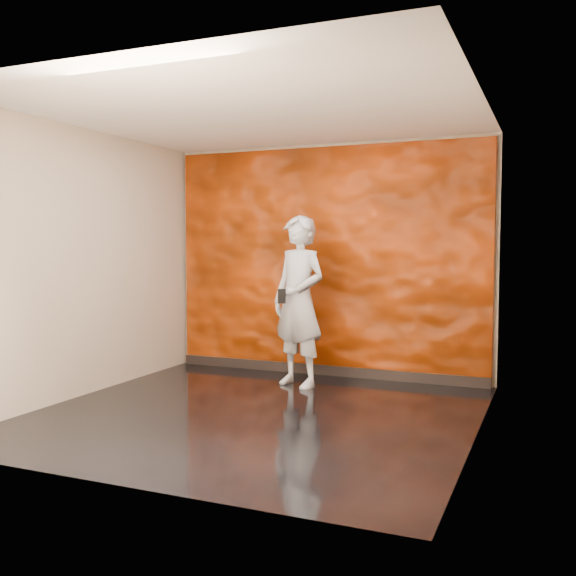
% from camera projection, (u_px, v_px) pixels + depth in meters
% --- Properties ---
extents(room, '(4.02, 4.02, 2.81)m').
position_uv_depth(room, '(256.00, 265.00, 5.95)').
color(room, black).
rests_on(room, ground).
extents(feature_wall, '(3.90, 0.06, 2.75)m').
position_uv_depth(feature_wall, '(326.00, 262.00, 7.76)').
color(feature_wall, '#CB3A04').
rests_on(feature_wall, ground).
extents(baseboard, '(3.90, 0.04, 0.12)m').
position_uv_depth(baseboard, '(324.00, 370.00, 7.81)').
color(baseboard, black).
rests_on(baseboard, ground).
extents(man, '(0.82, 0.68, 1.91)m').
position_uv_depth(man, '(299.00, 301.00, 7.17)').
color(man, '#9397A0').
rests_on(man, ground).
extents(phone, '(0.09, 0.05, 0.16)m').
position_uv_depth(phone, '(282.00, 296.00, 6.97)').
color(phone, black).
rests_on(phone, man).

